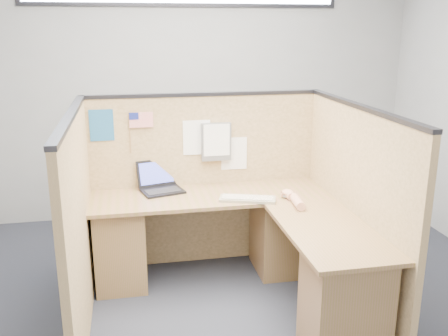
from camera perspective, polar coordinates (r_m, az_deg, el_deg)
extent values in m
plane|color=#21252F|center=(3.83, 0.29, -16.72)|extent=(5.00, 5.00, 0.00)
plane|color=#929497|center=(5.49, -4.39, 8.87)|extent=(5.00, 0.00, 5.00)
plane|color=#929497|center=(1.30, 21.23, -16.01)|extent=(5.00, 0.00, 5.00)
cube|color=olive|center=(4.42, -2.27, -1.47)|extent=(2.05, 0.05, 1.50)
cube|color=#232328|center=(4.25, -2.38, 8.42)|extent=(2.05, 0.06, 0.03)
cube|color=olive|center=(3.54, -16.22, -6.61)|extent=(0.05, 1.80, 1.50)
cube|color=#232328|center=(3.33, -17.23, 5.66)|extent=(0.06, 1.80, 0.03)
cube|color=olive|center=(3.88, 14.66, -4.45)|extent=(0.05, 1.80, 1.50)
cube|color=#232328|center=(3.70, 15.49, 6.75)|extent=(0.06, 1.80, 0.03)
cube|color=brown|center=(4.12, -1.56, -3.25)|extent=(1.95, 0.60, 0.03)
cube|color=brown|center=(3.51, 11.90, -7.07)|extent=(0.60, 1.15, 0.03)
cube|color=brown|center=(4.21, -11.76, -8.54)|extent=(0.40, 0.50, 0.70)
cube|color=brown|center=(4.39, 6.29, -7.25)|extent=(0.40, 0.50, 0.70)
cube|color=brown|center=(3.42, 13.67, -14.75)|extent=(0.50, 0.40, 0.70)
cube|color=black|center=(4.20, -7.03, -2.64)|extent=(0.39, 0.33, 0.02)
cube|color=black|center=(4.32, -7.24, -0.48)|extent=(0.34, 0.16, 0.22)
cube|color=#39419D|center=(4.31, -7.23, -0.52)|extent=(0.29, 0.13, 0.18)
cube|color=gray|center=(3.98, 2.70, -3.58)|extent=(0.47, 0.28, 0.02)
cube|color=silver|center=(3.97, 2.71, -3.37)|extent=(0.42, 0.24, 0.01)
ellipsoid|color=silver|center=(4.06, 7.28, -3.11)|extent=(0.11, 0.08, 0.04)
ellipsoid|color=tan|center=(4.05, 7.31, -2.79)|extent=(0.09, 0.11, 0.05)
cylinder|color=tan|center=(4.02, 7.59, -3.21)|extent=(0.06, 0.05, 0.06)
cylinder|color=tan|center=(3.89, 8.38, -3.85)|extent=(0.10, 0.26, 0.08)
cube|color=#1F5A8F|center=(4.21, -13.82, 4.76)|extent=(0.20, 0.01, 0.26)
cylinder|color=olive|center=(4.21, -10.71, 3.95)|extent=(0.01, 0.01, 0.34)
cube|color=red|center=(4.19, -9.44, 5.45)|extent=(0.19, 0.00, 0.13)
cube|color=navy|center=(4.18, -10.27, 5.86)|extent=(0.08, 0.00, 0.06)
cube|color=slate|center=(4.28, -0.90, 3.02)|extent=(0.26, 0.05, 0.33)
cube|color=white|center=(4.26, -0.84, 3.21)|extent=(0.22, 0.01, 0.28)
cube|color=white|center=(4.27, -3.14, 3.50)|extent=(0.23, 0.00, 0.30)
cube|color=white|center=(4.37, 1.16, 1.67)|extent=(0.23, 0.01, 0.29)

